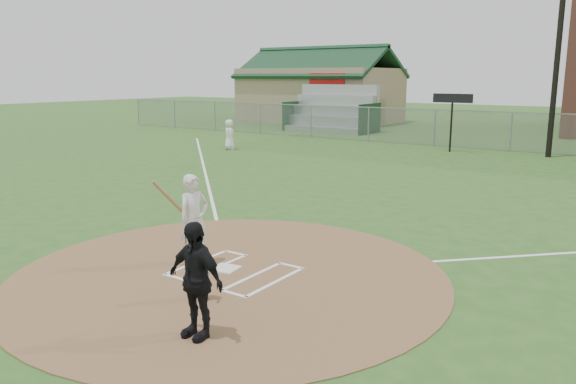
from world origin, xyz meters
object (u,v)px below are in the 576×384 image
Objects in this scene: catcher at (200,273)px; batter_at_plate at (194,219)px; ondeck_player at (229,135)px; umpire at (195,280)px; home_plate at (225,269)px.

batter_at_plate reaches higher than catcher.
ondeck_player is at bearing 137.39° from catcher.
ondeck_player is at bearing 131.54° from umpire.
home_plate is 0.28× the size of umpire.
catcher is (0.69, -1.44, 0.47)m from home_plate.
ondeck_player is (-13.67, 16.85, -0.11)m from umpire.
umpire is (1.56, -2.45, 0.86)m from home_plate.
home_plate is 3.03m from umpire.
home_plate is at bearing 124.22° from catcher.
catcher is 0.53× the size of batter_at_plate.
umpire is at bearing -40.96° from catcher.
ondeck_player is at bearing 128.13° from batter_at_plate.
ondeck_player reaches higher than home_plate.
home_plate is 0.50× the size of catcher.
catcher is 1.39m from umpire.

